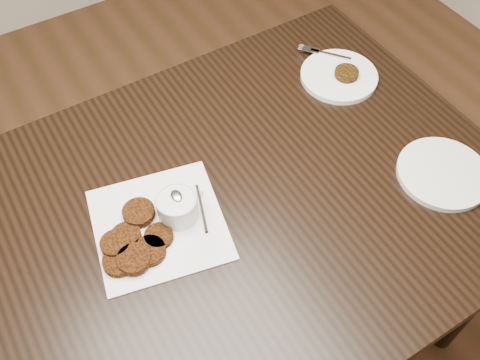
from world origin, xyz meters
The scene contains 7 objects.
floor centered at (0.00, 0.00, 0.00)m, with size 4.00×4.00×0.00m, color brown.
table centered at (-0.01, 0.04, 0.38)m, with size 1.47×0.95×0.75m, color black.
napkin centered at (-0.08, 0.07, 0.75)m, with size 0.28×0.28×0.00m, color white.
sauce_ramekin centered at (-0.03, 0.07, 0.82)m, with size 0.12×0.12×0.13m, color silver, non-canonical shape.
patty_cluster centered at (-0.15, 0.05, 0.76)m, with size 0.22×0.22×0.02m, color #5B2A0C, non-canonical shape.
plate_with_patty centered at (0.54, 0.24, 0.77)m, with size 0.21×0.21×0.03m, color white, non-canonical shape.
plate_empty centered at (0.54, -0.15, 0.76)m, with size 0.21×0.21×0.01m, color white.
Camera 1 is at (-0.25, -0.55, 1.74)m, focal length 39.83 mm.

